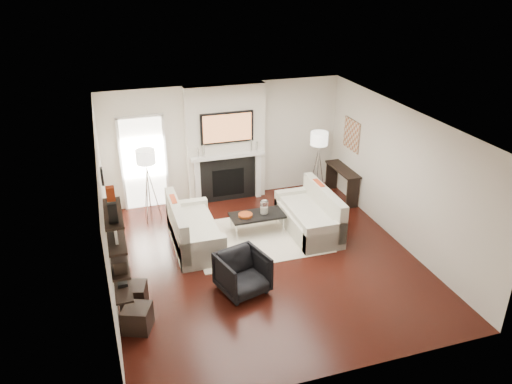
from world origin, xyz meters
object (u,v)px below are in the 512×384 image
object	(u,v)px
loveseat_right_base	(308,222)
lamp_left_shade	(146,157)
ottoman_near	(134,295)
loveseat_left_base	(195,236)
armchair	(243,271)
lamp_right_shade	(319,138)
coffee_table	(257,215)

from	to	relation	value
loveseat_right_base	lamp_left_shade	distance (m)	3.63
ottoman_near	loveseat_left_base	bearing A→B (deg)	50.14
lamp_left_shade	loveseat_right_base	bearing A→B (deg)	-26.86
armchair	lamp_left_shade	distance (m)	3.49
lamp_right_shade	ottoman_near	distance (m)	5.54
coffee_table	ottoman_near	size ratio (longest dim) A/B	2.75
loveseat_left_base	coffee_table	distance (m)	1.34
coffee_table	armchair	xyz separation A→B (m)	(-0.84, -1.84, -0.01)
loveseat_left_base	lamp_left_shade	xyz separation A→B (m)	(-0.70, 1.39, 1.24)
ottoman_near	armchair	bearing A→B (deg)	-4.44
loveseat_right_base	ottoman_near	bearing A→B (deg)	-158.62
loveseat_left_base	armchair	world-z (taller)	armchair
armchair	ottoman_near	world-z (taller)	armchair
lamp_right_shade	ottoman_near	world-z (taller)	lamp_right_shade
coffee_table	armchair	distance (m)	2.03
lamp_right_shade	coffee_table	bearing A→B (deg)	-146.39
loveseat_right_base	ottoman_near	xyz separation A→B (m)	(-3.66, -1.43, -0.01)
loveseat_left_base	armchair	size ratio (longest dim) A/B	2.32
lamp_right_shade	ottoman_near	bearing A→B (deg)	-146.84
coffee_table	lamp_left_shade	world-z (taller)	lamp_left_shade
loveseat_right_base	lamp_right_shade	bearing A→B (deg)	60.49
ottoman_near	loveseat_right_base	bearing A→B (deg)	21.38
lamp_right_shade	loveseat_right_base	bearing A→B (deg)	-119.51
loveseat_right_base	loveseat_left_base	bearing A→B (deg)	176.40
loveseat_left_base	armchair	xyz separation A→B (m)	(0.47, -1.72, 0.18)
armchair	ottoman_near	distance (m)	1.81
lamp_left_shade	ottoman_near	world-z (taller)	lamp_left_shade
ottoman_near	lamp_right_shade	bearing A→B (deg)	33.16
lamp_left_shade	ottoman_near	size ratio (longest dim) A/B	1.00
loveseat_right_base	armchair	xyz separation A→B (m)	(-1.87, -1.57, 0.18)
coffee_table	lamp_right_shade	size ratio (longest dim) A/B	2.75
loveseat_right_base	lamp_left_shade	bearing A→B (deg)	153.14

